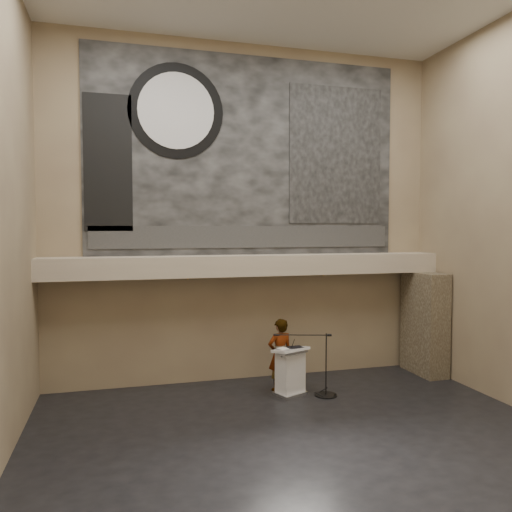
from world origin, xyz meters
name	(u,v)px	position (x,y,z in m)	size (l,w,h in m)	color
floor	(303,440)	(0.00, 0.00, 0.00)	(10.00, 10.00, 0.00)	black
wall_back	(248,213)	(0.00, 4.00, 4.25)	(10.00, 0.02, 8.50)	#78634C
wall_front	(447,188)	(0.00, -4.00, 4.25)	(10.00, 0.02, 8.50)	#78634C
soffit	(252,265)	(0.00, 3.60, 2.95)	(10.00, 0.80, 0.50)	tan
sprinkler_left	(188,278)	(-1.60, 3.55, 2.67)	(0.04, 0.04, 0.06)	#B2893D
sprinkler_right	(323,275)	(1.90, 3.55, 2.67)	(0.04, 0.04, 0.06)	#B2893D
banner	(248,156)	(0.00, 3.97, 5.70)	(8.00, 0.05, 5.00)	black
banner_text_strip	(248,237)	(0.00, 3.93, 3.65)	(7.76, 0.02, 0.55)	#2A2A2A
banner_clock_rim	(176,111)	(-1.80, 3.93, 6.70)	(2.30, 2.30, 0.02)	black
banner_clock_face	(176,111)	(-1.80, 3.91, 6.70)	(1.84, 1.84, 0.02)	silver
banner_building_print	(336,155)	(2.40, 3.93, 5.80)	(2.60, 0.02, 3.60)	black
banner_brick_print	(108,163)	(-3.40, 3.93, 5.40)	(1.10, 0.02, 3.20)	black
stone_pier	(425,323)	(4.65, 3.15, 1.35)	(0.60, 1.40, 2.70)	#453A2A
lectern	(290,372)	(0.60, 2.41, 0.55)	(0.90, 0.78, 1.14)	silver
binder	(295,348)	(0.71, 2.36, 1.12)	(0.32, 0.25, 0.04)	black
papers	(284,349)	(0.44, 2.39, 1.10)	(0.21, 0.30, 0.01)	white
speaker_person	(280,355)	(0.48, 2.80, 0.86)	(0.63, 0.41, 1.72)	silver
mic_stand	(324,386)	(1.35, 2.17, 0.21)	(1.42, 0.62, 1.45)	black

